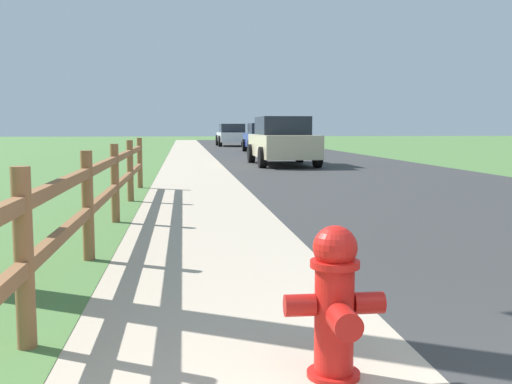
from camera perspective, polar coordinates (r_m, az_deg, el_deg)
The scene contains 9 objects.
ground_plane at distance 26.13m, azimuth -4.00°, elevation 3.31°, with size 120.00×120.00×0.00m, color #4C753A.
road_asphalt at distance 28.50m, azimuth 2.86°, elevation 3.55°, with size 7.00×66.00×0.01m, color #343434.
curb_concrete at distance 28.15m, azimuth -10.32°, elevation 3.43°, with size 6.00×66.00×0.01m, color #B6A58F.
grass_verge at distance 28.28m, azimuth -13.37°, elevation 3.38°, with size 5.00×66.00×0.00m, color #4C753A.
fire_hydrant at distance 3.11m, azimuth 7.45°, elevation -10.14°, with size 0.51×0.42×0.78m.
rail_fence at distance 7.08m, azimuth -14.15°, elevation 0.61°, with size 0.11×11.76×1.05m.
parked_suv_beige at distance 20.50m, azimuth 2.48°, elevation 4.83°, with size 2.01×4.63×1.62m.
parked_car_blue at distance 30.56m, azimuth 0.86°, elevation 5.11°, with size 2.08×5.01×1.47m.
parked_car_white at distance 41.24m, azimuth -2.27°, elevation 5.40°, with size 2.06×4.33×1.50m.
Camera 1 is at (-1.30, -1.07, 1.27)m, focal length 42.54 mm.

